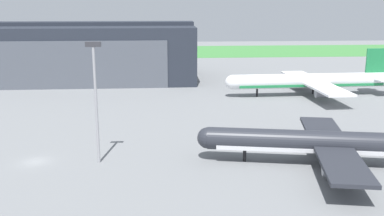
% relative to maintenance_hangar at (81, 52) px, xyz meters
% --- Properties ---
extents(ground_plane, '(440.00, 440.00, 0.00)m').
position_rel_maintenance_hangar_xyz_m(ground_plane, '(5.50, -80.05, -9.15)').
color(ground_plane, slate).
extents(grass_field_strip, '(440.00, 56.00, 0.08)m').
position_rel_maintenance_hangar_xyz_m(grass_field_strip, '(5.50, 82.49, -9.11)').
color(grass_field_strip, '#41863F').
rests_on(grass_field_strip, ground_plane).
extents(maintenance_hangar, '(75.20, 35.15, 19.23)m').
position_rel_maintenance_hangar_xyz_m(maintenance_hangar, '(0.00, 0.00, 0.00)').
color(maintenance_hangar, '#232833').
rests_on(maintenance_hangar, ground_plane).
extents(airliner_far_right, '(48.05, 37.91, 12.98)m').
position_rel_maintenance_hangar_xyz_m(airliner_far_right, '(68.24, -31.68, -5.08)').
color(airliner_far_right, white).
rests_on(airliner_far_right, ground_plane).
extents(airliner_near_right, '(40.81, 33.59, 11.89)m').
position_rel_maintenance_hangar_xyz_m(airliner_near_right, '(52.85, -84.69, -5.51)').
color(airliner_near_right, '#282B33').
rests_on(airliner_near_right, ground_plane).
extents(apron_light_mast, '(2.40, 0.50, 19.73)m').
position_rel_maintenance_hangar_xyz_m(apron_light_mast, '(16.05, -81.08, 2.36)').
color(apron_light_mast, '#99999E').
rests_on(apron_light_mast, ground_plane).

